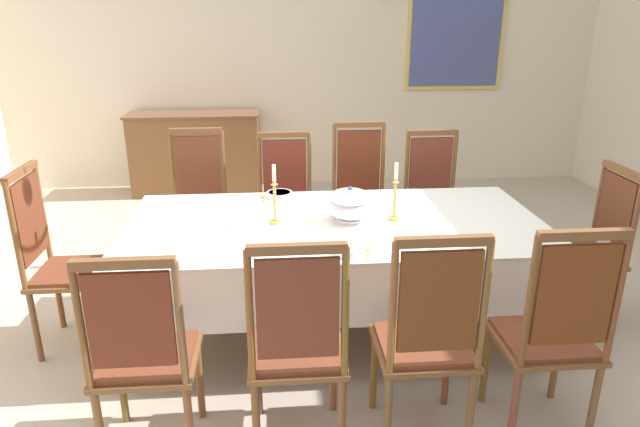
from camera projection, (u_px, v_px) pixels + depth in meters
name	position (u px, v px, depth m)	size (l,w,h in m)	color
ground	(333.00, 330.00, 3.68)	(6.75, 6.67, 0.04)	#B3A290
back_wall	(303.00, 42.00, 6.29)	(6.75, 0.08, 3.26)	beige
dining_table	(335.00, 233.00, 3.41)	(2.49, 1.21, 0.75)	brown
tablecloth	(335.00, 235.00, 3.41)	(2.51, 1.23, 0.37)	white
chair_south_a	(143.00, 353.00, 2.44)	(0.44, 0.42, 1.06)	brown
chair_north_a	(199.00, 202.00, 4.32)	(0.44, 0.42, 1.12)	brown
chair_south_b	(297.00, 344.00, 2.48)	(0.44, 0.42, 1.09)	brown
chair_north_b	(286.00, 201.00, 4.37)	(0.44, 0.42, 1.08)	brown
chair_south_c	(427.00, 337.00, 2.53)	(0.44, 0.42, 1.10)	brown
chair_north_c	(360.00, 196.00, 4.42)	(0.44, 0.42, 1.14)	brown
chair_south_d	(553.00, 331.00, 2.57)	(0.44, 0.42, 1.11)	brown
chair_north_d	(433.00, 197.00, 4.47)	(0.44, 0.42, 1.07)	brown
chair_head_west	(58.00, 258.00, 3.32)	(0.42, 0.44, 1.12)	brown
chair_head_east	(591.00, 244.00, 3.58)	(0.42, 0.44, 1.05)	brown
soup_tureen	(350.00, 204.00, 3.36)	(0.27, 0.27, 0.22)	white
candlestick_west	(275.00, 200.00, 3.31)	(0.07, 0.07, 0.36)	gold
candlestick_east	(395.00, 197.00, 3.36)	(0.07, 0.07, 0.36)	gold
bowl_near_left	(280.00, 194.00, 3.82)	(0.18, 0.18, 0.04)	white
bowl_near_right	(349.00, 251.00, 2.92)	(0.14, 0.14, 0.03)	white
spoon_primary	(261.00, 196.00, 3.84)	(0.05, 0.18, 0.01)	gold
spoon_secondary	(368.00, 251.00, 2.95)	(0.05, 0.18, 0.01)	gold
sideboard	(196.00, 153.00, 6.29)	(1.44, 0.48, 0.90)	brown
framed_painting	(456.00, 34.00, 6.34)	(1.11, 0.05, 1.23)	#D1B251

